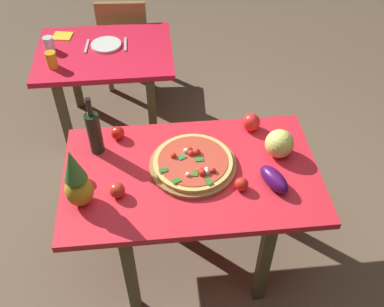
{
  "coord_description": "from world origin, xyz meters",
  "views": [
    {
      "loc": [
        -0.15,
        -1.58,
        2.44
      ],
      "look_at": [
        0.01,
        0.09,
        0.78
      ],
      "focal_mm": 41.46,
      "sensor_mm": 36.0,
      "label": 1
    }
  ],
  "objects_px": {
    "pizza_board": "(193,165)",
    "pizza": "(193,162)",
    "drinking_glass_juice": "(52,60)",
    "drinking_glass_water": "(49,44)",
    "melon": "(279,144)",
    "eggplant": "(274,179)",
    "knife_utensil": "(125,44)",
    "tomato_beside_pepper": "(241,184)",
    "dinner_plate": "(106,45)",
    "background_table": "(106,64)",
    "dining_chair": "(125,37)",
    "tomato_by_bottle": "(118,133)",
    "pineapple_left": "(77,181)",
    "napkin_folded": "(62,36)",
    "wine_bottle": "(94,132)",
    "bell_pepper": "(251,122)",
    "tomato_near_board": "(117,190)",
    "display_table": "(191,183)",
    "fork_utensil": "(87,46)"
  },
  "relations": [
    {
      "from": "pizza_board",
      "to": "pizza",
      "type": "height_order",
      "value": "pizza"
    },
    {
      "from": "pizza",
      "to": "drinking_glass_juice",
      "type": "distance_m",
      "value": 1.35
    },
    {
      "from": "pizza",
      "to": "drinking_glass_water",
      "type": "relative_size",
      "value": 4.23
    },
    {
      "from": "melon",
      "to": "eggplant",
      "type": "relative_size",
      "value": 0.78
    },
    {
      "from": "pizza_board",
      "to": "knife_utensil",
      "type": "height_order",
      "value": "pizza_board"
    },
    {
      "from": "eggplant",
      "to": "knife_utensil",
      "type": "height_order",
      "value": "eggplant"
    },
    {
      "from": "tomato_beside_pepper",
      "to": "knife_utensil",
      "type": "height_order",
      "value": "tomato_beside_pepper"
    },
    {
      "from": "tomato_beside_pepper",
      "to": "dinner_plate",
      "type": "height_order",
      "value": "tomato_beside_pepper"
    },
    {
      "from": "background_table",
      "to": "tomato_beside_pepper",
      "type": "xyz_separation_m",
      "value": [
        0.75,
        -1.39,
        0.15
      ]
    },
    {
      "from": "knife_utensil",
      "to": "dining_chair",
      "type": "bearing_deg",
      "value": 93.14
    },
    {
      "from": "pizza_board",
      "to": "tomato_by_bottle",
      "type": "xyz_separation_m",
      "value": [
        -0.4,
        0.27,
        0.03
      ]
    },
    {
      "from": "background_table",
      "to": "dining_chair",
      "type": "height_order",
      "value": "dining_chair"
    },
    {
      "from": "pizza_board",
      "to": "knife_utensil",
      "type": "bearing_deg",
      "value": 106.11
    },
    {
      "from": "pineapple_left",
      "to": "tomato_by_bottle",
      "type": "relative_size",
      "value": 4.56
    },
    {
      "from": "drinking_glass_water",
      "to": "napkin_folded",
      "type": "xyz_separation_m",
      "value": [
        0.07,
        0.18,
        -0.05
      ]
    },
    {
      "from": "tomato_beside_pepper",
      "to": "wine_bottle",
      "type": "bearing_deg",
      "value": 154.27
    },
    {
      "from": "bell_pepper",
      "to": "tomato_near_board",
      "type": "xyz_separation_m",
      "value": [
        -0.76,
        -0.43,
        -0.01
      ]
    },
    {
      "from": "napkin_folded",
      "to": "melon",
      "type": "bearing_deg",
      "value": -46.63
    },
    {
      "from": "tomato_near_board",
      "to": "napkin_folded",
      "type": "height_order",
      "value": "tomato_near_board"
    },
    {
      "from": "display_table",
      "to": "dinner_plate",
      "type": "xyz_separation_m",
      "value": [
        -0.5,
        1.32,
        0.09
      ]
    },
    {
      "from": "melon",
      "to": "eggplant",
      "type": "bearing_deg",
      "value": -109.17
    },
    {
      "from": "napkin_folded",
      "to": "dinner_plate",
      "type": "bearing_deg",
      "value": -26.42
    },
    {
      "from": "bell_pepper",
      "to": "tomato_by_bottle",
      "type": "relative_size",
      "value": 1.42
    },
    {
      "from": "wine_bottle",
      "to": "melon",
      "type": "distance_m",
      "value": 0.99
    },
    {
      "from": "bell_pepper",
      "to": "tomato_by_bottle",
      "type": "xyz_separation_m",
      "value": [
        -0.77,
        -0.0,
        -0.01
      ]
    },
    {
      "from": "tomato_by_bottle",
      "to": "napkin_folded",
      "type": "bearing_deg",
      "value": 110.56
    },
    {
      "from": "eggplant",
      "to": "knife_utensil",
      "type": "relative_size",
      "value": 1.11
    },
    {
      "from": "napkin_folded",
      "to": "pizza_board",
      "type": "bearing_deg",
      "value": -59.73
    },
    {
      "from": "bell_pepper",
      "to": "tomato_by_bottle",
      "type": "distance_m",
      "value": 0.77
    },
    {
      "from": "napkin_folded",
      "to": "background_table",
      "type": "bearing_deg",
      "value": -35.5
    },
    {
      "from": "display_table",
      "to": "wine_bottle",
      "type": "bearing_deg",
      "value": 156.6
    },
    {
      "from": "tomato_near_board",
      "to": "drinking_glass_juice",
      "type": "relative_size",
      "value": 0.7
    },
    {
      "from": "tomato_by_bottle",
      "to": "tomato_near_board",
      "type": "height_order",
      "value": "tomato_near_board"
    },
    {
      "from": "pizza_board",
      "to": "drinking_glass_juice",
      "type": "relative_size",
      "value": 4.08
    },
    {
      "from": "eggplant",
      "to": "dinner_plate",
      "type": "bearing_deg",
      "value": 122.04
    },
    {
      "from": "display_table",
      "to": "eggplant",
      "type": "bearing_deg",
      "value": -17.81
    },
    {
      "from": "display_table",
      "to": "tomato_near_board",
      "type": "bearing_deg",
      "value": -162.1
    },
    {
      "from": "pizza",
      "to": "napkin_folded",
      "type": "xyz_separation_m",
      "value": [
        -0.84,
        1.44,
        -0.04
      ]
    },
    {
      "from": "display_table",
      "to": "drinking_glass_water",
      "type": "height_order",
      "value": "drinking_glass_water"
    },
    {
      "from": "pineapple_left",
      "to": "napkin_folded",
      "type": "relative_size",
      "value": 2.49
    },
    {
      "from": "tomato_beside_pepper",
      "to": "napkin_folded",
      "type": "bearing_deg",
      "value": 123.43
    },
    {
      "from": "dining_chair",
      "to": "tomato_by_bottle",
      "type": "distance_m",
      "value": 1.56
    },
    {
      "from": "pineapple_left",
      "to": "dinner_plate",
      "type": "xyz_separation_m",
      "value": [
        0.06,
        1.46,
        -0.15
      ]
    },
    {
      "from": "pineapple_left",
      "to": "fork_utensil",
      "type": "bearing_deg",
      "value": 93.09
    },
    {
      "from": "background_table",
      "to": "knife_utensil",
      "type": "distance_m",
      "value": 0.2
    },
    {
      "from": "wine_bottle",
      "to": "bell_pepper",
      "type": "bearing_deg",
      "value": 6.0
    },
    {
      "from": "display_table",
      "to": "drinking_glass_water",
      "type": "relative_size",
      "value": 13.56
    },
    {
      "from": "melon",
      "to": "fork_utensil",
      "type": "relative_size",
      "value": 0.87
    },
    {
      "from": "display_table",
      "to": "pizza",
      "type": "relative_size",
      "value": 3.21
    },
    {
      "from": "pineapple_left",
      "to": "drinking_glass_juice",
      "type": "bearing_deg",
      "value": 103.32
    }
  ]
}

